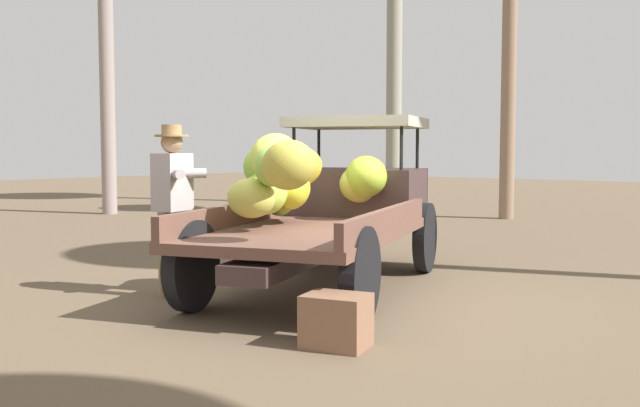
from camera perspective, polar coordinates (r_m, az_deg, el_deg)
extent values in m
plane|color=brown|center=(7.11, -0.01, -7.66)|extent=(60.00, 60.00, 0.00)
cube|color=#402D2C|center=(7.51, 0.25, -3.38)|extent=(3.92, 1.72, 0.16)
cylinder|color=black|center=(9.14, -1.51, -2.33)|extent=(0.84, 0.41, 0.84)
cylinder|color=black|center=(8.70, 8.39, -2.71)|extent=(0.84, 0.41, 0.84)
cylinder|color=black|center=(6.63, -10.20, -4.92)|extent=(0.84, 0.41, 0.84)
cylinder|color=black|center=(6.01, 3.26, -5.80)|extent=(0.84, 0.41, 0.84)
cube|color=brown|center=(7.07, -0.94, -2.39)|extent=(3.40, 2.61, 0.10)
cube|color=brown|center=(7.37, -6.79, -0.90)|extent=(2.86, 1.06, 0.22)
cube|color=brown|center=(6.82, 5.38, -1.30)|extent=(2.86, 1.06, 0.22)
cube|color=#402D2C|center=(8.65, 2.97, 0.98)|extent=(1.54, 1.80, 0.55)
cube|color=#402D2C|center=(9.52, 4.50, 0.94)|extent=(1.01, 1.23, 0.44)
cylinder|color=black|center=(9.25, -0.10, 4.60)|extent=(0.04, 0.04, 0.55)
cylinder|color=black|center=(8.91, 7.79, 4.58)|extent=(0.04, 0.04, 0.55)
cylinder|color=black|center=(8.43, -2.10, 4.64)|extent=(0.04, 0.04, 0.55)
cylinder|color=black|center=(8.05, 6.52, 4.63)|extent=(0.04, 0.04, 0.55)
cube|color=#ABA798|center=(8.64, 2.99, 6.45)|extent=(1.65, 1.84, 0.12)
ellipsoid|color=gold|center=(7.45, -2.10, 2.88)|extent=(0.80, 0.75, 0.59)
ellipsoid|color=#B9C046|center=(7.22, -3.57, 3.64)|extent=(0.67, 0.55, 0.54)
ellipsoid|color=gold|center=(8.07, 3.23, 1.58)|extent=(0.66, 0.45, 0.46)
ellipsoid|color=#A7C434|center=(7.93, 3.70, 2.17)|extent=(0.74, 0.71, 0.47)
ellipsoid|color=#84B73B|center=(7.41, -4.48, 2.97)|extent=(0.67, 0.67, 0.51)
ellipsoid|color=yellow|center=(7.61, -2.72, 1.28)|extent=(0.79, 0.80, 0.59)
ellipsoid|color=#B1CC47|center=(7.17, -4.37, 0.86)|extent=(0.79, 0.76, 0.50)
ellipsoid|color=#8DB333|center=(7.77, -3.15, 0.81)|extent=(0.53, 0.46, 0.54)
ellipsoid|color=gold|center=(5.88, -2.52, 3.10)|extent=(0.58, 0.67, 0.56)
ellipsoid|color=#92C344|center=(6.60, -3.74, 3.01)|extent=(0.60, 0.60, 0.41)
ellipsoid|color=yellow|center=(7.46, -2.16, 1.03)|extent=(0.69, 0.68, 0.52)
ellipsoid|color=#BCBD4A|center=(6.76, -5.51, 0.44)|extent=(0.49, 0.52, 0.41)
cylinder|color=#8A704D|center=(7.51, -11.05, -3.77)|extent=(0.15, 0.15, 0.86)
cylinder|color=#8A704D|center=(7.30, -12.23, -4.01)|extent=(0.15, 0.15, 0.86)
cube|color=#B3A8AC|center=(7.34, -11.72, 1.69)|extent=(0.45, 0.33, 0.58)
cylinder|color=#B3A8AC|center=(7.36, -10.64, 2.39)|extent=(0.38, 0.32, 0.10)
cylinder|color=#B3A8AC|center=(7.20, -11.55, 2.33)|extent=(0.25, 0.41, 0.10)
sphere|color=#9E7B56|center=(7.33, -11.76, 4.81)|extent=(0.22, 0.22, 0.22)
cylinder|color=#94744B|center=(7.33, -11.77, 5.32)|extent=(0.34, 0.34, 0.02)
cylinder|color=#94744B|center=(7.33, -11.78, 5.79)|extent=(0.20, 0.20, 0.10)
cube|color=#855D44|center=(5.39, 1.31, -9.36)|extent=(0.48, 0.55, 0.40)
cylinder|color=gray|center=(19.80, 5.98, 15.00)|extent=(0.42, 0.42, 10.34)
cylinder|color=#8A6D57|center=(16.07, 14.91, 12.95)|extent=(0.31, 0.31, 7.88)
cylinder|color=gray|center=(17.34, -16.69, 10.80)|extent=(0.34, 0.34, 7.00)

